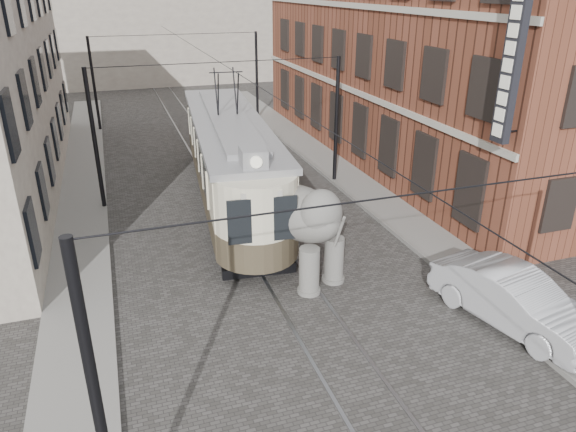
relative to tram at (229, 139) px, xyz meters
name	(u,v)px	position (x,y,z in m)	size (l,w,h in m)	color
ground	(268,250)	(0.16, -5.17, -2.86)	(120.00, 120.00, 0.00)	#423F3D
tram_rails	(268,250)	(0.16, -5.17, -2.84)	(1.54, 80.00, 0.02)	slate
sidewalk_right	(412,226)	(6.16, -5.17, -2.78)	(2.00, 60.00, 0.15)	slate
sidewalk_left	(80,277)	(-6.34, -5.17, -2.78)	(2.00, 60.00, 0.15)	slate
brick_building	(417,45)	(11.16, 3.83, 3.14)	(8.00, 26.00, 12.00)	brown
distant_block	(149,6)	(0.16, 34.83, 4.14)	(28.00, 10.00, 14.00)	gray
catenary	(229,137)	(-0.04, -0.17, 0.14)	(11.00, 30.20, 6.00)	black
tram	(229,139)	(0.00, 0.00, 0.00)	(2.97, 14.39, 5.71)	beige
elephant	(299,227)	(0.65, -7.15, -1.13)	(3.10, 5.62, 3.44)	#615F5A
parked_car	(514,299)	(5.45, -11.77, -2.05)	(1.72, 4.90, 1.62)	#A6A7AB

